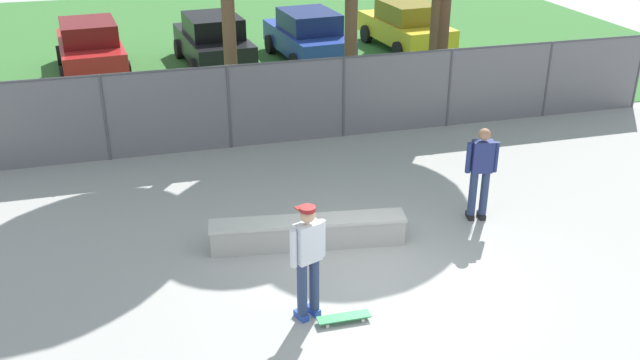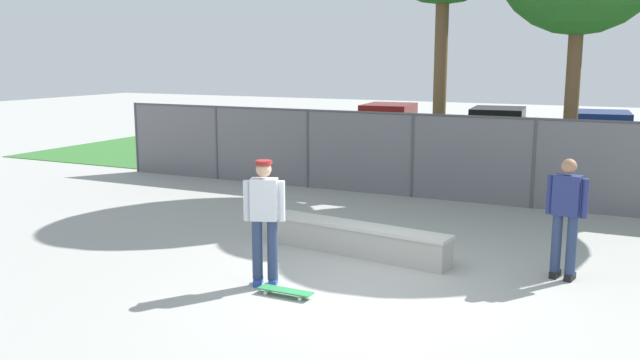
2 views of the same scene
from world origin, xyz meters
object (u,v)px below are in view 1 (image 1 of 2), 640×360
Objects in this scene: skateboarder at (308,257)px; car_red at (90,47)px; car_yellow at (406,26)px; car_black at (213,40)px; concrete_ledge at (308,232)px; car_blue at (308,36)px; bystander at (481,170)px; skateboard at (344,317)px.

car_red is (-3.30, 14.24, -0.19)m from skateboarder.
skateboarder is 16.16m from car_yellow.
car_red and car_black have the same top height.
car_yellow is (7.26, 14.43, -0.19)m from skateboarder.
concrete_ledge is 2.25m from skateboarder.
car_black is at bearing 88.01° from skateboarder.
car_blue is 11.72m from bystander.
skateboarder is at bearing 151.45° from skateboard.
bystander is (0.26, -11.71, 0.17)m from car_blue.
car_black is at bearing 89.94° from skateboard.
car_blue is (3.09, -0.19, 0.00)m from car_black.
skateboard is 0.18× the size of car_yellow.
skateboarder reaches higher than concrete_ledge.
skateboarder is at bearing -116.71° from car_yellow.
skateboarder reaches higher than bystander.
car_blue is at bearing 75.54° from skateboarder.
car_black is 3.10m from car_blue.
skateboard is at bearing -75.42° from car_red.
skateboarder is at bearing -150.48° from bystander.
bystander is (-3.42, -12.26, 0.17)m from car_yellow.
car_red is at bearing -178.93° from car_yellow.
bystander reaches higher than concrete_ledge.
skateboard is at bearing -90.06° from car_black.
car_red is 14.02m from bystander.
car_red reaches higher than concrete_ledge.
car_red is (-3.77, 14.49, 0.77)m from skateboard.
car_black is (-0.04, 12.03, 0.58)m from concrete_ledge.
car_blue is (3.58, 13.89, -0.19)m from skateboarder.
car_black is (3.79, -0.16, 0.00)m from car_red.
car_yellow is (3.68, 0.54, 0.00)m from car_blue.
car_blue is (6.88, -0.35, 0.00)m from car_red.
skateboarder is at bearing -91.99° from car_black.
car_black is 12.37m from bystander.
concrete_ledge is at bearing -104.48° from car_blue.
concrete_ledge is 4.31× the size of skateboard.
car_yellow is (10.56, 0.20, 0.00)m from car_red.
skateboard is at bearing -114.80° from car_yellow.
car_black reaches higher than concrete_ledge.
skateboard is 15.00m from car_red.
car_yellow is 12.72m from bystander.
skateboard is 0.18× the size of car_black.
bystander reaches higher than car_blue.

